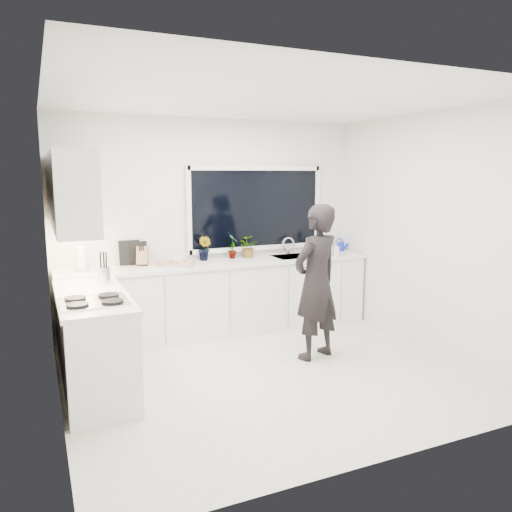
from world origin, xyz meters
name	(u,v)px	position (x,y,z in m)	size (l,w,h in m)	color
floor	(271,374)	(0.00, 0.00, -0.01)	(4.00, 3.50, 0.02)	beige
wall_back	(213,225)	(0.00, 1.76, 1.35)	(4.00, 0.02, 2.70)	white
wall_left	(50,256)	(-2.01, 0.00, 1.35)	(0.02, 3.50, 2.70)	white
wall_right	(431,232)	(2.01, 0.00, 1.35)	(0.02, 3.50, 2.70)	white
ceiling	(273,97)	(0.00, 0.00, 2.71)	(4.00, 3.50, 0.02)	white
window	(256,209)	(0.60, 1.73, 1.55)	(1.80, 0.02, 1.00)	black
base_cabinets_back	(222,299)	(0.00, 1.45, 0.44)	(3.92, 0.58, 0.88)	white
base_cabinets_left	(94,344)	(-1.67, 0.35, 0.44)	(0.58, 1.60, 0.88)	white
countertop_back	(222,263)	(0.00, 1.44, 0.90)	(3.94, 0.62, 0.04)	silver
countertop_left	(92,296)	(-1.67, 0.35, 0.90)	(0.62, 1.60, 0.04)	silver
upper_cabinets	(69,191)	(-1.79, 0.70, 1.85)	(0.34, 2.10, 0.70)	white
sink	(295,260)	(1.05, 1.45, 0.87)	(0.58, 0.42, 0.14)	silver
faucet	(288,246)	(1.05, 1.65, 1.03)	(0.03, 0.03, 0.22)	silver
stovetop	(94,301)	(-1.69, 0.00, 0.94)	(0.56, 0.48, 0.03)	black
person	(316,282)	(0.64, 0.21, 0.85)	(0.62, 0.41, 1.70)	black
pizza_tray	(172,265)	(-0.64, 1.42, 0.94)	(0.51, 0.38, 0.03)	silver
pizza	(172,263)	(-0.64, 1.42, 0.95)	(0.46, 0.33, 0.01)	#B23D17
watering_can	(339,246)	(1.85, 1.61, 0.98)	(0.14, 0.14, 0.13)	#1228AD
paper_towel_roll	(82,259)	(-1.65, 1.55, 1.05)	(0.11, 0.11, 0.26)	white
knife_block	(142,256)	(-0.95, 1.59, 1.03)	(0.13, 0.10, 0.22)	#926544
utensil_crock	(104,275)	(-1.50, 0.80, 1.00)	(0.13, 0.13, 0.16)	#BABBBF
picture_frame_large	(138,253)	(-0.98, 1.69, 1.06)	(0.22, 0.02, 0.28)	black
picture_frame_small	(130,253)	(-1.08, 1.69, 1.07)	(0.25, 0.02, 0.30)	black
herb_plants	(233,247)	(0.21, 1.61, 1.07)	(0.85, 0.32, 0.34)	#26662D
soap_bottles	(331,246)	(1.51, 1.30, 1.05)	(0.23, 0.15, 0.28)	#D8BF66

